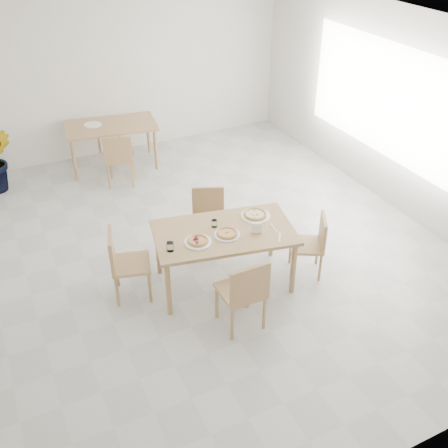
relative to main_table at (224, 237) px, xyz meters
name	(u,v)px	position (x,y,z in m)	size (l,w,h in m)	color
room	(383,98)	(3.07, 1.07, 0.83)	(7.28, 7.00, 7.00)	beige
main_table	(224,237)	(0.00, 0.00, 0.00)	(1.75, 1.21, 0.75)	tan
chair_south	(244,290)	(-0.15, -0.79, -0.15)	(0.45, 0.45, 0.91)	tan
chair_north	(208,215)	(0.15, 0.77, -0.19)	(0.54, 0.54, 0.84)	tan
chair_west	(123,260)	(-1.13, 0.29, -0.17)	(0.53, 0.53, 0.87)	tan
chair_east	(313,241)	(1.06, -0.29, -0.21)	(0.54, 0.54, 0.80)	tan
plate_margherita	(227,235)	(-0.01, -0.10, 0.09)	(0.30, 0.30, 0.02)	white
plate_mushroom	(255,216)	(0.47, 0.12, 0.09)	(0.35, 0.35, 0.02)	white
plate_pepperoni	(198,242)	(-0.36, -0.08, 0.09)	(0.31, 0.31, 0.02)	white
pizza_margherita	(227,233)	(-0.01, -0.10, 0.11)	(0.29, 0.29, 0.03)	#DCBA67
pizza_mushroom	(255,214)	(0.47, 0.12, 0.11)	(0.34, 0.34, 0.03)	#DCBA67
pizza_pepperoni	(198,240)	(-0.36, -0.08, 0.11)	(0.27, 0.27, 0.03)	#DCBA67
tumbler_a	(214,223)	(-0.06, 0.13, 0.12)	(0.07, 0.07, 0.09)	white
tumbler_b	(170,247)	(-0.69, -0.09, 0.13)	(0.08, 0.08, 0.10)	white
napkin_holder	(257,228)	(0.32, -0.20, 0.14)	(0.13, 0.10, 0.13)	silver
fork_a	(274,228)	(0.54, -0.20, 0.08)	(0.02, 0.18, 0.01)	silver
fork_b	(280,237)	(0.50, -0.40, 0.08)	(0.01, 0.18, 0.01)	silver
second_table	(111,129)	(-0.30, 3.67, -0.01)	(1.58, 1.05, 0.75)	tan
chair_back_s	(119,156)	(-0.39, 2.94, -0.17)	(0.55, 0.55, 0.87)	tan
chair_back_n	(109,121)	(-0.14, 4.45, -0.18)	(0.54, 0.54, 0.85)	tan
plate_empty	(93,125)	(-0.57, 3.77, 0.09)	(0.28, 0.28, 0.02)	white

